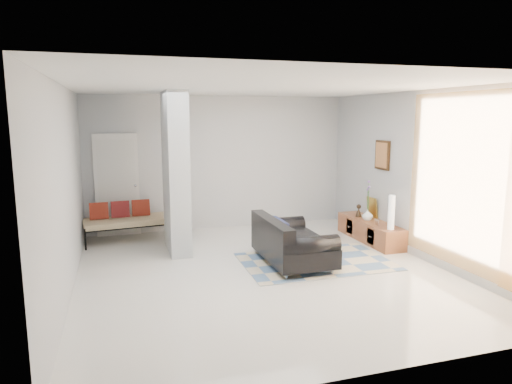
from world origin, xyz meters
name	(u,v)px	position (x,y,z in m)	size (l,w,h in m)	color
floor	(263,272)	(0.00, 0.00, 0.00)	(6.00, 6.00, 0.00)	beige
ceiling	(263,86)	(0.00, 0.00, 2.80)	(6.00, 6.00, 0.00)	white
wall_back	(220,163)	(0.00, 3.00, 1.40)	(6.00, 6.00, 0.00)	#ADAFB1
wall_front	(368,229)	(0.00, -3.00, 1.40)	(6.00, 6.00, 0.00)	#ADAFB1
wall_left	(65,191)	(-2.75, 0.00, 1.40)	(6.00, 6.00, 0.00)	#ADAFB1
wall_right	(419,175)	(2.75, 0.00, 1.40)	(6.00, 6.00, 0.00)	#ADAFB1
partition_column	(176,172)	(-1.10, 1.60, 1.40)	(0.35, 1.20, 2.80)	#AEB4B6
hallway_door	(117,185)	(-2.10, 2.96, 1.02)	(0.85, 0.06, 2.04)	silver
curtain	(466,182)	(2.67, -1.15, 1.45)	(2.55, 2.55, 0.00)	#FEAC42
wall_art	(382,155)	(2.72, 1.09, 1.65)	(0.04, 0.45, 0.55)	#3A230F
media_console	(370,230)	(2.52, 1.10, 0.20)	(0.45, 1.79, 0.80)	brown
loveseat	(289,242)	(0.54, 0.25, 0.35)	(0.96, 1.62, 0.76)	silver
daybed	(128,219)	(-1.93, 2.47, 0.42)	(1.77, 0.91, 0.77)	black
area_rug	(316,262)	(0.99, 0.20, 0.01)	(2.41, 1.61, 0.01)	#C2B595
cylinder_lamp	(391,212)	(2.50, 0.38, 0.71)	(0.11, 0.11, 0.61)	beige
bronze_figurine	(359,211)	(2.47, 1.46, 0.52)	(0.12, 0.12, 0.24)	#322316
vase	(367,215)	(2.47, 1.12, 0.51)	(0.20, 0.20, 0.21)	white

